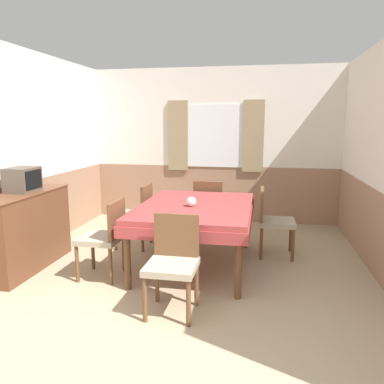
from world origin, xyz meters
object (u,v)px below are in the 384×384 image
(chair_left_far, at_px, (138,212))
(tv, at_px, (23,180))
(chair_left_near, at_px, (106,235))
(sideboard, at_px, (25,230))
(dining_table, at_px, (195,213))
(vase, at_px, (191,202))
(chair_right_far, at_px, (272,219))
(chair_head_window, at_px, (209,206))
(chair_head_near, at_px, (173,259))

(chair_left_far, distance_m, tv, 1.51)
(chair_left_near, relative_size, sideboard, 0.68)
(dining_table, height_order, vase, vase)
(chair_left_far, height_order, tv, tv)
(chair_right_far, height_order, vase, chair_right_far)
(chair_left_far, distance_m, vase, 1.12)
(chair_head_window, xyz_separation_m, chair_head_near, (-0.00, -2.23, 0.00))
(chair_head_near, height_order, tv, tv)
(chair_left_near, relative_size, vase, 7.68)
(chair_head_window, distance_m, chair_left_near, 1.87)
(chair_head_window, bearing_deg, chair_right_far, -32.99)
(chair_right_far, bearing_deg, dining_table, -59.48)
(chair_right_far, xyz_separation_m, chair_head_window, (-0.90, 0.58, 0.00))
(chair_left_far, bearing_deg, chair_head_window, -57.01)
(chair_head_near, relative_size, sideboard, 0.68)
(chair_right_far, bearing_deg, sideboard, -70.94)
(dining_table, height_order, chair_left_far, chair_left_far)
(dining_table, xyz_separation_m, tv, (-1.94, -0.41, 0.40))
(chair_head_near, bearing_deg, dining_table, -90.00)
(dining_table, distance_m, chair_head_window, 1.12)
(chair_head_near, bearing_deg, sideboard, -18.89)
(vase, bearing_deg, dining_table, 73.42)
(chair_head_window, relative_size, vase, 7.68)
(chair_left_near, height_order, tv, tv)
(chair_head_window, height_order, chair_left_near, same)
(chair_left_far, relative_size, vase, 7.68)
(sideboard, bearing_deg, chair_right_far, 19.06)
(chair_head_window, distance_m, vase, 1.25)
(dining_table, height_order, chair_head_window, chair_head_window)
(vase, bearing_deg, chair_right_far, 34.14)
(chair_head_window, height_order, chair_head_near, same)
(chair_head_near, xyz_separation_m, sideboard, (-1.94, 0.66, -0.02))
(vase, bearing_deg, chair_head_window, 88.60)
(chair_head_window, distance_m, tv, 2.53)
(sideboard, xyz_separation_m, vase, (1.91, 0.35, 0.34))
(chair_right_far, relative_size, chair_left_near, 1.00)
(chair_head_window, relative_size, chair_left_far, 1.00)
(chair_left_far, bearing_deg, chair_left_near, -180.00)
(chair_right_far, relative_size, chair_left_far, 1.00)
(chair_left_far, bearing_deg, tv, 132.08)
(chair_head_window, xyz_separation_m, chair_left_far, (-0.90, -0.58, 0.00))
(dining_table, bearing_deg, chair_head_window, 90.00)
(chair_left_near, xyz_separation_m, vase, (0.87, 0.43, 0.32))
(chair_left_near, bearing_deg, dining_table, -59.48)
(chair_left_near, distance_m, chair_left_far, 1.06)
(chair_head_near, relative_size, vase, 7.68)
(chair_right_far, height_order, chair_head_near, same)
(dining_table, height_order, chair_right_far, chair_right_far)
(chair_left_far, bearing_deg, vase, -125.92)
(chair_left_near, relative_size, tv, 2.41)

